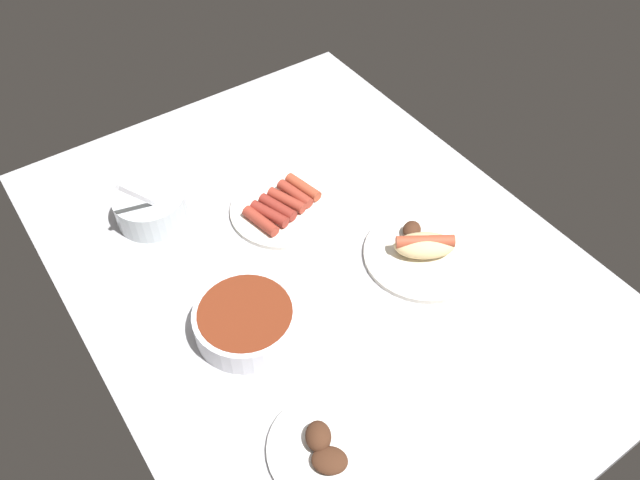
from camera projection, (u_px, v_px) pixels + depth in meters
ground_plane at (317, 263)px, 125.60cm from camera, size 120.00×90.00×3.00cm
plate_sausages at (283, 207)px, 132.31cm from camera, size 22.20×22.20×3.38cm
plate_hotdog_assembled at (423, 250)px, 123.63cm from camera, size 23.43×23.43×5.61cm
bowl_chili at (246, 320)px, 111.00cm from camera, size 18.55×18.55×5.41cm
bowl_coleslaw at (150, 206)px, 129.22cm from camera, size 14.58×14.58×16.02cm
plate_grilled_meat at (326, 448)px, 97.42cm from camera, size 18.76×18.76×4.13cm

